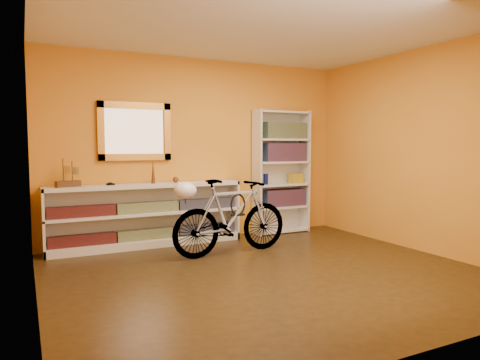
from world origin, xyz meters
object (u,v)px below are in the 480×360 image
console_unit (148,215)px  helmet (185,190)px  bicycle (231,217)px  bookcase (281,172)px

console_unit → helmet: size_ratio=9.71×
helmet → bicycle: bearing=4.0°
bookcase → console_unit: bearing=-179.3°
console_unit → bicycle: bicycle is taller
bicycle → helmet: bicycle is taller
bookcase → bicycle: 1.65m
bicycle → bookcase: bearing=-58.8°
bookcase → helmet: (-1.91, -0.96, -0.11)m
console_unit → bicycle: (0.83, -0.89, 0.05)m
console_unit → bicycle: bearing=-46.9°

